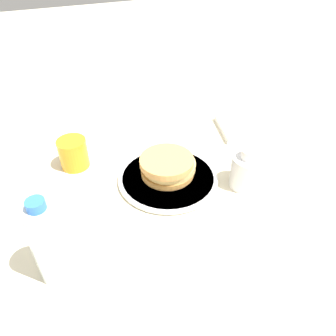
% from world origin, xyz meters
% --- Properties ---
extents(ground_plane, '(4.00, 4.00, 0.00)m').
position_xyz_m(ground_plane, '(0.00, 0.00, 0.00)').
color(ground_plane, beige).
extents(plate, '(0.26, 0.26, 0.01)m').
position_xyz_m(plate, '(0.01, -0.01, 0.01)').
color(plate, white).
rests_on(plate, ground_plane).
extents(pancake_stack, '(0.14, 0.14, 0.06)m').
position_xyz_m(pancake_stack, '(0.01, -0.01, 0.04)').
color(pancake_stack, tan).
rests_on(pancake_stack, plate).
extents(juice_glass, '(0.08, 0.08, 0.08)m').
position_xyz_m(juice_glass, '(-0.14, -0.23, 0.04)').
color(juice_glass, orange).
rests_on(juice_glass, ground_plane).
extents(cream_jug, '(0.08, 0.08, 0.11)m').
position_xyz_m(cream_jug, '(0.10, 0.17, 0.05)').
color(cream_jug, white).
rests_on(cream_jug, ground_plane).
extents(water_bottle_near, '(0.06, 0.06, 0.20)m').
position_xyz_m(water_bottle_near, '(0.19, -0.31, 0.09)').
color(water_bottle_near, silver).
rests_on(water_bottle_near, ground_plane).
extents(napkin, '(0.17, 0.14, 0.02)m').
position_xyz_m(napkin, '(-0.13, 0.28, 0.01)').
color(napkin, white).
rests_on(napkin, ground_plane).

